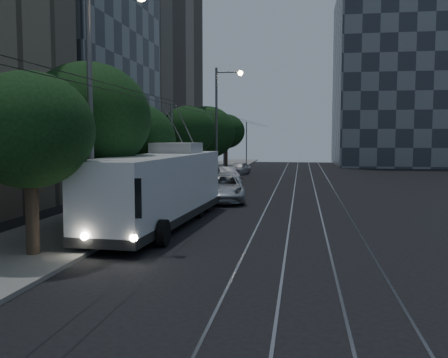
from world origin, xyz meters
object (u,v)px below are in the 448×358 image
at_px(car_white_b, 216,181).
at_px(streetlamp_near, 100,90).
at_px(car_white_d, 239,168).
at_px(streetlamp_far, 221,114).
at_px(trolleybus, 161,188).
at_px(pickup_silver, 222,188).
at_px(car_white_c, 227,175).
at_px(car_white_a, 218,183).

bearing_deg(car_white_b, streetlamp_near, -72.84).
bearing_deg(car_white_d, streetlamp_far, -81.84).
distance_m(trolleybus, pickup_silver, 9.18).
relative_size(car_white_d, streetlamp_near, 0.41).
xyz_separation_m(trolleybus, streetlamp_far, (-0.69, 21.47, 4.30)).
bearing_deg(car_white_c, streetlamp_far, 159.39).
xyz_separation_m(car_white_d, streetlamp_near, (-0.82, -34.93, 5.14)).
height_order(trolleybus, pickup_silver, trolleybus).
height_order(trolleybus, car_white_d, trolleybus).
relative_size(car_white_a, car_white_d, 1.09).
height_order(car_white_b, streetlamp_far, streetlamp_far).
relative_size(car_white_c, streetlamp_near, 0.43).
relative_size(trolleybus, car_white_a, 2.93).
height_order(car_white_d, streetlamp_near, streetlamp_near).
xyz_separation_m(trolleybus, car_white_c, (-0.20, 21.49, -1.06)).
height_order(streetlamp_near, streetlamp_far, streetlamp_far).
bearing_deg(car_white_a, streetlamp_near, -79.32).
relative_size(trolleybus, streetlamp_near, 1.32).
height_order(car_white_a, car_white_c, car_white_a).
bearing_deg(streetlamp_near, streetlamp_far, 89.27).
bearing_deg(streetlamp_near, car_white_c, 88.19).
bearing_deg(car_white_b, car_white_a, -57.30).
distance_m(car_white_a, car_white_d, 17.12).
bearing_deg(car_white_c, trolleybus, -112.11).
bearing_deg(trolleybus, car_white_a, 91.64).
xyz_separation_m(pickup_silver, car_white_a, (-0.99, 4.48, -0.09)).
bearing_deg(pickup_silver, car_white_b, 94.11).
bearing_deg(pickup_silver, streetlamp_near, -108.91).
distance_m(pickup_silver, streetlamp_far, 13.66).
xyz_separation_m(car_white_a, car_white_c, (-0.61, 7.99, -0.05)).
relative_size(pickup_silver, car_white_d, 1.50).
distance_m(pickup_silver, car_white_c, 12.57).
bearing_deg(pickup_silver, trolleybus, -107.48).
bearing_deg(pickup_silver, streetlamp_far, 90.86).
bearing_deg(pickup_silver, car_white_c, 88.66).
bearing_deg(trolleybus, pickup_silver, 84.56).
bearing_deg(car_white_c, pickup_silver, -105.33).
xyz_separation_m(car_white_c, streetlamp_far, (-0.49, -0.02, 5.36)).
distance_m(car_white_c, car_white_d, 9.12).
height_order(car_white_a, streetlamp_far, streetlamp_far).
height_order(pickup_silver, streetlamp_near, streetlamp_near).
bearing_deg(trolleybus, car_white_b, 94.09).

